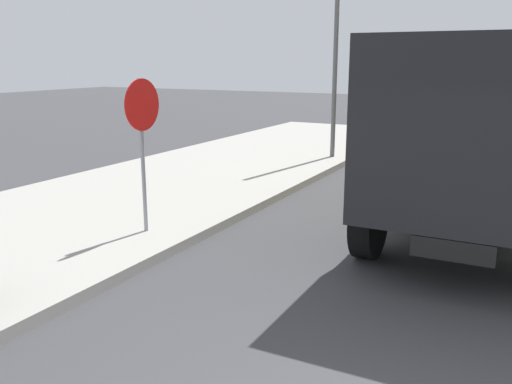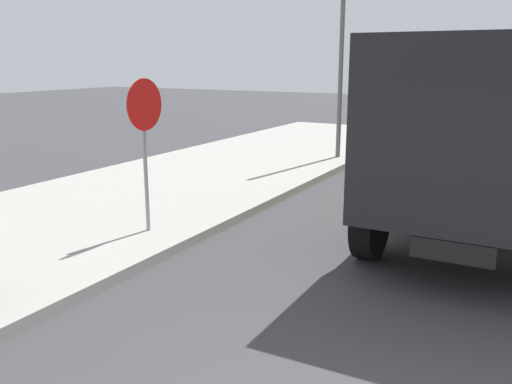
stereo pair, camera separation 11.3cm
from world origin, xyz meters
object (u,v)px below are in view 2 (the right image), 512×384
stop_sign (145,127)px  dump_truck_blue (498,95)px  street_light_pole (342,37)px  dump_truck_yellow (492,132)px

stop_sign → dump_truck_blue: 13.41m
dump_truck_blue → street_light_pole: 6.50m
dump_truck_blue → street_light_pole: bearing=147.5°
dump_truck_blue → street_light_pole: size_ratio=1.12×
street_light_pole → stop_sign: bearing=178.2°
stop_sign → dump_truck_blue: bearing=-15.6°
stop_sign → street_light_pole: bearing=-1.8°
dump_truck_yellow → dump_truck_blue: same height
dump_truck_yellow → street_light_pole: street_light_pole is taller
dump_truck_yellow → street_light_pole: size_ratio=1.12×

